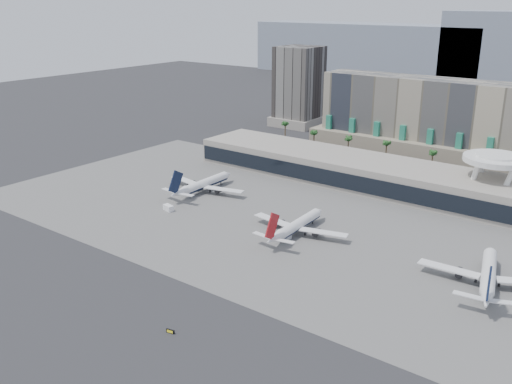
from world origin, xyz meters
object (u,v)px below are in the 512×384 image
Objects in this scene: service_vehicle_a at (168,208)px; service_vehicle_b at (286,236)px; airliner_centre at (297,225)px; airliner_left at (203,184)px; airliner_right at (488,274)px; taxiway_sign at (170,331)px.

service_vehicle_a reaches higher than service_vehicle_b.
service_vehicle_b is (-1.05, -5.66, -2.50)m from airliner_centre.
airliner_left reaches higher than airliner_centre.
service_vehicle_b is at bearing -103.36° from airliner_centre.
airliner_right is (126.82, -13.57, 0.13)m from airliner_left.
service_vehicle_a is at bearing -81.61° from airliner_left.
airliner_right reaches higher than taxiway_sign.
service_vehicle_a is 1.99× the size of taxiway_sign.
service_vehicle_b is at bearing 86.77° from taxiway_sign.
airliner_right is (67.35, 1.46, 0.26)m from airliner_centre.
airliner_centre is at bearing 85.30° from taxiway_sign.
airliner_centre is 6.28m from service_vehicle_b.
service_vehicle_b is 69.42m from taxiway_sign.
airliner_left is 8.65× the size of service_vehicle_a.
taxiway_sign is at bearing -85.30° from airliner_centre.
airliner_left is at bearing 165.01° from service_vehicle_b.
service_vehicle_b is (53.76, 5.55, -0.19)m from service_vehicle_a.
taxiway_sign is (69.28, -89.26, -3.08)m from airliner_left.
airliner_left reaches higher than taxiway_sign.
taxiway_sign is (9.81, -74.23, -2.94)m from airliner_centre.
service_vehicle_b is at bearing 19.39° from service_vehicle_a.
airliner_right is at bearing 19.41° from service_vehicle_a.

